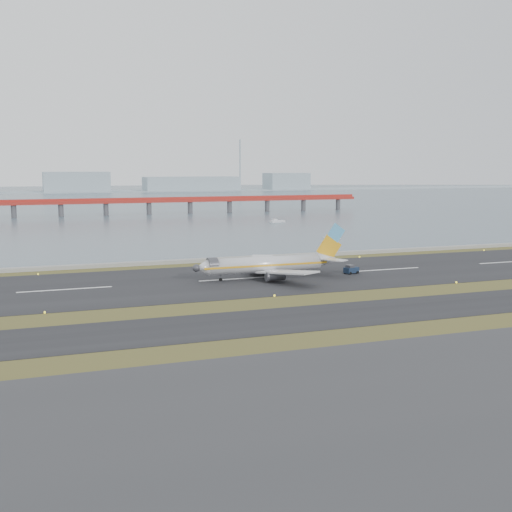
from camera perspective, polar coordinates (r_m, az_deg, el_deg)
name	(u,v)px	position (r m, az deg, el deg)	size (l,w,h in m)	color
ground	(289,304)	(125.43, 2.92, -4.28)	(1000.00, 1000.00, 0.00)	#404A1A
apron_strip	(475,398)	(79.66, 18.93, -11.85)	(1000.00, 50.00, 0.10)	#313134
taxiway_strip	(315,317)	(114.74, 5.27, -5.42)	(1000.00, 18.00, 0.10)	black
runway_strip	(239,279)	(152.96, -1.48, -2.05)	(1000.00, 45.00, 0.10)	black
seawall	(205,260)	(181.22, -4.51, -0.37)	(1000.00, 2.50, 1.00)	gray
bay_water	(80,199)	(575.42, -15.36, 4.94)	(1400.00, 800.00, 1.30)	#4C5F6C
red_pier	(149,202)	(369.63, -9.50, 4.79)	(260.00, 5.00, 10.20)	#A0231B
far_shoreline	(80,186)	(735.68, -15.38, 5.99)	(1400.00, 80.00, 60.50)	#95A7B0
airliner	(271,264)	(153.38, 1.30, -0.73)	(38.52, 32.89, 12.80)	silver
pushback_tug	(351,270)	(161.83, 8.45, -1.20)	(4.03, 2.98, 2.31)	#15243B
workboat_near	(331,238)	(240.56, 6.72, 1.62)	(6.40, 2.82, 1.50)	silver
workboat_far	(277,221)	(310.89, 1.87, 3.10)	(8.24, 4.50, 1.91)	silver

